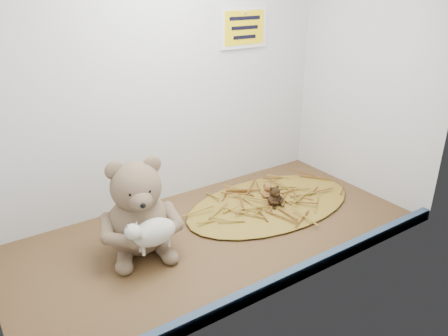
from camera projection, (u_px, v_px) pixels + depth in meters
alcove_shell at (199, 78)px, 118.90cm from camera, size 120.40×60.20×90.40cm
front_rail at (282, 280)px, 107.34cm from camera, size 119.28×2.20×3.60cm
straw_bed at (270, 203)px, 146.91cm from camera, size 62.19×36.11×1.20cm
main_teddy at (137, 206)px, 117.48cm from camera, size 26.68×27.61×27.43cm
toy_lamb at (154, 232)px, 111.27cm from camera, size 15.52×9.47×10.03cm
mini_teddy_tan at (267, 190)px, 147.55cm from camera, size 5.65×5.89×6.28cm
mini_teddy_brown at (274, 195)px, 143.15cm from camera, size 5.80×6.10×6.98cm
wall_sign at (244, 28)px, 145.82cm from camera, size 16.00×1.20×11.00cm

